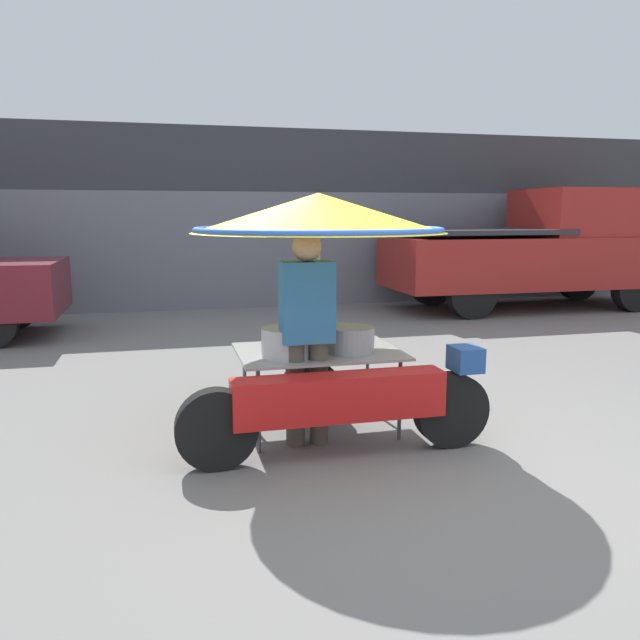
{
  "coord_description": "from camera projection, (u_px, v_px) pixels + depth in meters",
  "views": [
    {
      "loc": [
        -1.56,
        -3.83,
        1.71
      ],
      "look_at": [
        -0.41,
        0.76,
        0.89
      ],
      "focal_mm": 35.0,
      "sensor_mm": 36.0,
      "label": 1
    }
  ],
  "objects": [
    {
      "name": "ground_plane",
      "position": [
        404.0,
        462.0,
        4.33
      ],
      "size": [
        36.0,
        36.0,
        0.0
      ],
      "primitive_type": "plane",
      "color": "slate"
    },
    {
      "name": "shopfront_building",
      "position": [
        244.0,
        219.0,
        12.16
      ],
      "size": [
        28.0,
        2.06,
        3.21
      ],
      "color": "#38383D",
      "rests_on": "ground"
    },
    {
      "name": "vendor_motorcycle_cart",
      "position": [
        321.0,
        249.0,
        4.69
      ],
      "size": [
        2.27,
        1.94,
        1.86
      ],
      "color": "black",
      "rests_on": "ground"
    },
    {
      "name": "vendor_person",
      "position": [
        307.0,
        328.0,
        4.53
      ],
      "size": [
        0.38,
        0.22,
        1.58
      ],
      "color": "#4C473D",
      "rests_on": "ground"
    },
    {
      "name": "pickup_truck",
      "position": [
        539.0,
        251.0,
        11.21
      ],
      "size": [
        5.24,
        1.85,
        2.13
      ],
      "color": "black",
      "rests_on": "ground"
    }
  ]
}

